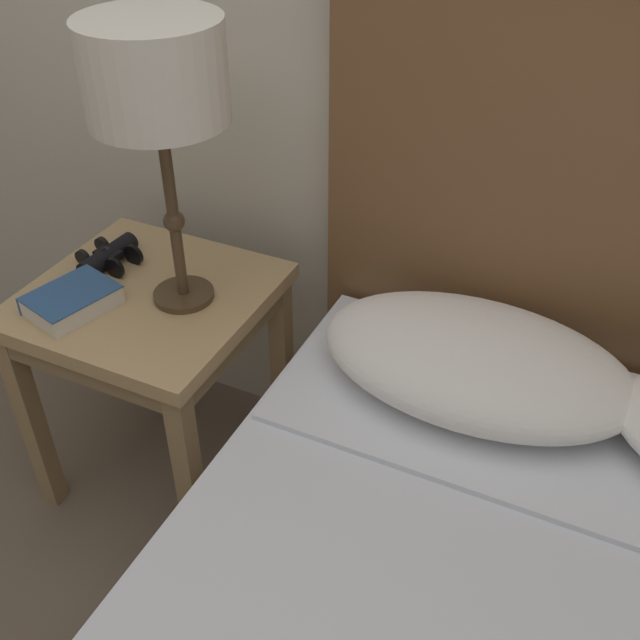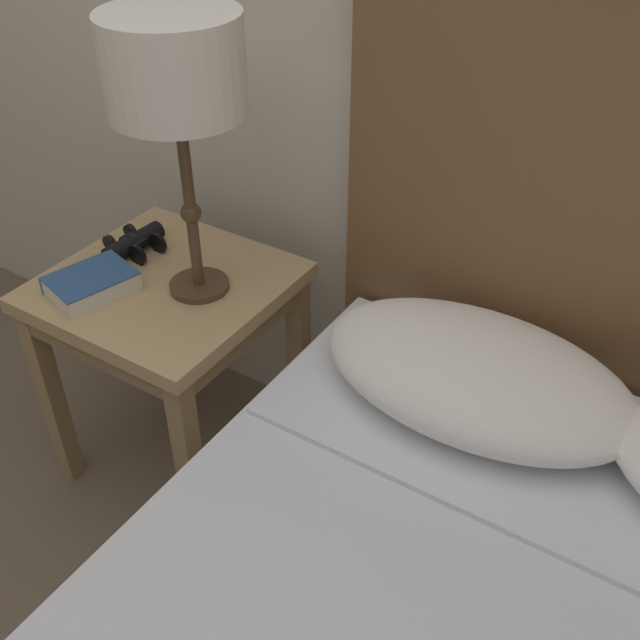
% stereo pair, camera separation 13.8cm
% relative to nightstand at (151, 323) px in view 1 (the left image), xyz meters
% --- Properties ---
extents(nightstand, '(0.50, 0.49, 0.56)m').
position_rel_nightstand_xyz_m(nightstand, '(0.00, 0.00, 0.00)').
color(nightstand, tan).
rests_on(nightstand, ground_plane).
extents(table_lamp, '(0.26, 0.26, 0.58)m').
position_rel_nightstand_xyz_m(table_lamp, '(0.09, 0.02, 0.56)').
color(table_lamp, '#4C3823').
rests_on(table_lamp, nightstand).
extents(book_on_nightstand, '(0.17, 0.20, 0.04)m').
position_rel_nightstand_xyz_m(book_on_nightstand, '(-0.10, -0.12, 0.11)').
color(book_on_nightstand, silver).
rests_on(book_on_nightstand, nightstand).
extents(binoculars_pair, '(0.14, 0.16, 0.05)m').
position_rel_nightstand_xyz_m(binoculars_pair, '(-0.14, 0.06, 0.11)').
color(binoculars_pair, black).
rests_on(binoculars_pair, nightstand).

